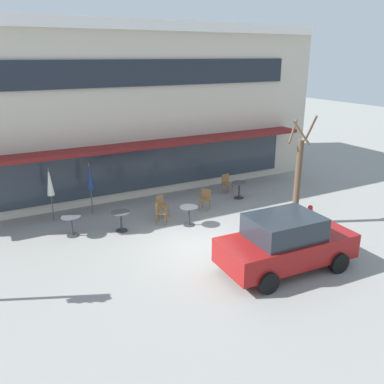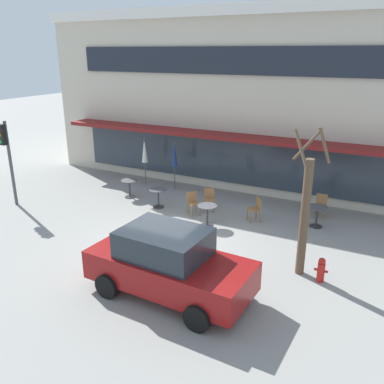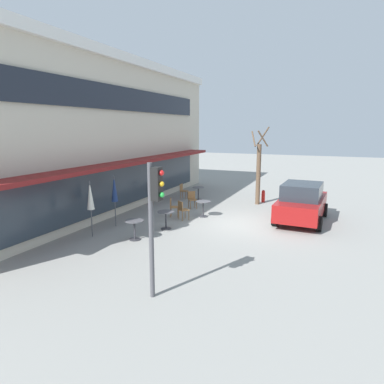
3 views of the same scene
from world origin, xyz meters
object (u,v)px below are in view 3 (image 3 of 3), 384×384
(cafe_table_streetside, at_px, (166,217))
(cafe_chair_0, at_px, (182,209))
(cafe_chair_1, at_px, (192,198))
(cafe_chair_3, at_px, (183,190))
(patio_umbrella_cream_folded, at_px, (114,189))
(parked_sedan, at_px, (302,202))
(fire_hydrant, at_px, (263,196))
(cafe_chair_2, at_px, (173,206))
(traffic_light_pole, at_px, (154,209))
(cafe_table_by_tree, at_px, (135,227))
(street_tree, at_px, (259,171))
(patio_umbrella_green_folded, at_px, (90,196))
(cafe_table_near_wall, at_px, (203,206))
(cafe_table_mid_patio, at_px, (198,191))

(cafe_table_streetside, relative_size, cafe_chair_0, 0.85)
(cafe_chair_1, distance_m, cafe_chair_3, 2.50)
(patio_umbrella_cream_folded, distance_m, cafe_chair_3, 6.52)
(parked_sedan, distance_m, fire_hydrant, 4.15)
(cafe_chair_2, relative_size, traffic_light_pole, 0.26)
(parked_sedan, bearing_deg, cafe_table_by_tree, 133.08)
(street_tree, relative_size, traffic_light_pole, 1.25)
(cafe_chair_2, xyz_separation_m, parked_sedan, (1.54, -5.73, 0.35))
(patio_umbrella_cream_folded, height_order, cafe_chair_3, patio_umbrella_cream_folded)
(parked_sedan, height_order, traffic_light_pole, traffic_light_pole)
(traffic_light_pole, relative_size, fire_hydrant, 4.82)
(cafe_table_streetside, height_order, parked_sedan, parked_sedan)
(patio_umbrella_green_folded, height_order, street_tree, street_tree)
(street_tree, bearing_deg, cafe_table_near_wall, 154.27)
(cafe_table_streetside, relative_size, cafe_chair_3, 0.85)
(cafe_table_mid_patio, height_order, traffic_light_pole, traffic_light_pole)
(street_tree, bearing_deg, cafe_table_mid_patio, 93.79)
(patio_umbrella_green_folded, xyz_separation_m, cafe_chair_3, (7.97, -0.26, -1.10))
(cafe_chair_3, bearing_deg, patio_umbrella_cream_folded, 177.64)
(cafe_table_mid_patio, height_order, street_tree, street_tree)
(cafe_table_mid_patio, bearing_deg, cafe_table_by_tree, -176.29)
(cafe_table_streetside, height_order, cafe_chair_2, cafe_chair_2)
(patio_umbrella_green_folded, xyz_separation_m, cafe_chair_2, (3.98, -1.55, -1.10))
(cafe_chair_3, distance_m, street_tree, 4.63)
(cafe_table_near_wall, height_order, cafe_table_streetside, same)
(cafe_chair_2, bearing_deg, cafe_table_by_tree, -177.16)
(cafe_chair_2, bearing_deg, cafe_table_near_wall, -67.75)
(patio_umbrella_cream_folded, bearing_deg, cafe_table_near_wall, -44.21)
(patio_umbrella_cream_folded, bearing_deg, cafe_chair_1, -21.46)
(cafe_table_by_tree, relative_size, street_tree, 0.18)
(cafe_chair_1, xyz_separation_m, traffic_light_pole, (-9.23, -2.92, 1.77))
(cafe_table_streetside, relative_size, street_tree, 0.18)
(cafe_chair_1, distance_m, fire_hydrant, 4.31)
(cafe_table_by_tree, bearing_deg, cafe_chair_2, 2.84)
(parked_sedan, bearing_deg, fire_hydrant, 35.57)
(cafe_table_mid_patio, bearing_deg, patio_umbrella_cream_folded, 169.20)
(patio_umbrella_cream_folded, relative_size, cafe_chair_3, 2.47)
(patio_umbrella_cream_folded, distance_m, traffic_light_pole, 6.75)
(cafe_chair_0, height_order, traffic_light_pole, traffic_light_pole)
(cafe_chair_2, relative_size, parked_sedan, 0.21)
(cafe_chair_2, bearing_deg, patio_umbrella_green_folded, 158.75)
(patio_umbrella_cream_folded, distance_m, cafe_chair_2, 3.09)
(parked_sedan, bearing_deg, cafe_chair_0, 110.70)
(cafe_chair_3, bearing_deg, cafe_table_mid_patio, -86.73)
(cafe_chair_2, bearing_deg, cafe_chair_1, -4.99)
(cafe_table_mid_patio, distance_m, patio_umbrella_green_folded, 8.20)
(cafe_chair_3, distance_m, traffic_light_pole, 12.21)
(cafe_table_streetside, distance_m, cafe_chair_3, 6.23)
(patio_umbrella_cream_folded, height_order, fire_hydrant, patio_umbrella_cream_folded)
(patio_umbrella_cream_folded, relative_size, street_tree, 0.52)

